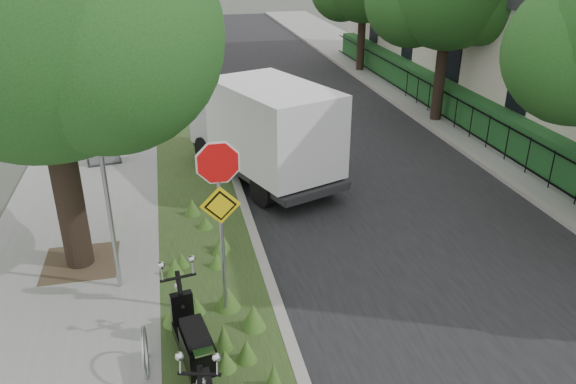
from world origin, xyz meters
The scene contains 16 objects.
ground centered at (0.00, 0.00, 0.00)m, with size 120.00×120.00×0.00m, color #4C5147.
sidewalk_near centered at (-4.25, 10.00, 0.06)m, with size 3.50×60.00×0.12m, color gray.
verge centered at (-1.50, 10.00, 0.06)m, with size 2.00×60.00×0.12m, color #26411C.
kerb_near centered at (-0.50, 10.00, 0.07)m, with size 0.20×60.00×0.13m, color #9E9991.
road centered at (3.00, 10.00, 0.01)m, with size 7.00×60.00×0.01m, color black.
kerb_far centered at (6.50, 10.00, 0.07)m, with size 0.20×60.00×0.13m, color #9E9991.
footpath_far centered at (8.20, 10.00, 0.06)m, with size 3.20×60.00×0.12m, color gray.
street_tree_main centered at (-4.08, 2.86, 4.80)m, with size 6.21×5.54×7.66m.
bare_post centered at (-3.20, 1.80, 2.12)m, with size 0.08×0.08×4.00m.
bike_hoop centered at (-2.70, -0.60, 0.50)m, with size 0.06×0.78×0.77m.
sign_assembly centered at (-1.40, 0.58, 2.33)m, with size 0.94×0.08×3.22m.
fence_far centered at (7.20, 10.00, 0.67)m, with size 0.04×24.00×1.00m.
hedge_far centered at (7.90, 10.00, 0.67)m, with size 1.00×24.00×1.10m, color #194720.
scooter_near centered at (-1.99, -0.70, 0.55)m, with size 0.60×1.85×0.89m.
box_truck centered at (0.31, 6.33, 1.47)m, with size 3.56×5.33×2.25m.
utility_cabinet centered at (-3.95, 8.25, 0.70)m, with size 0.99×0.74×1.21m.
Camera 1 is at (-2.05, -7.26, 5.99)m, focal length 35.00 mm.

